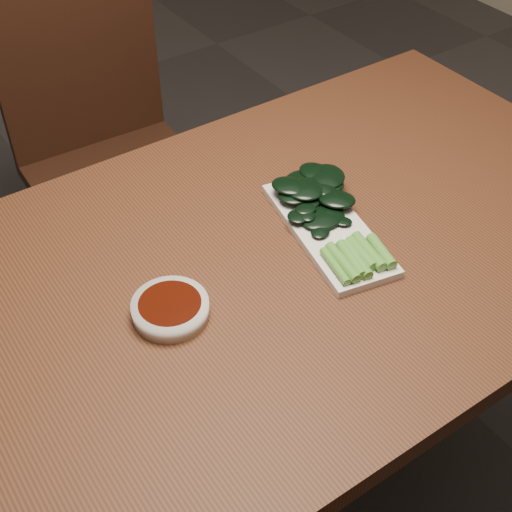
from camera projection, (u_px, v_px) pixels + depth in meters
The scene contains 6 objects.
ground at pixel (268, 485), 1.69m from camera, with size 6.00×6.00×0.00m, color #302E2E.
table at pixel (273, 283), 1.23m from camera, with size 1.40×0.80×0.75m.
chair_far at pixel (108, 151), 1.86m from camera, with size 0.44×0.44×0.89m.
sauce_bowl at pixel (170, 309), 1.07m from camera, with size 0.12×0.12×0.03m.
serving_plate at pixel (328, 229), 1.22m from camera, with size 0.17×0.31×0.01m.
gai_lan at pixel (323, 204), 1.23m from camera, with size 0.19×0.30×0.03m.
Camera 1 is at (-0.52, -0.70, 1.55)m, focal length 50.00 mm.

